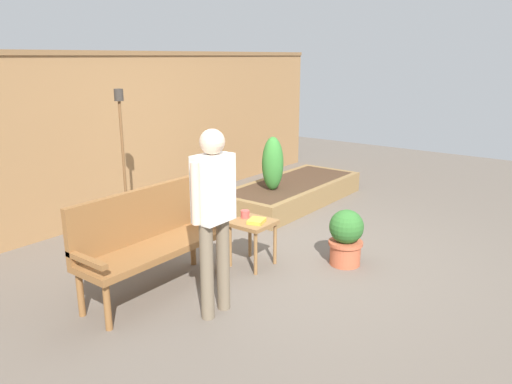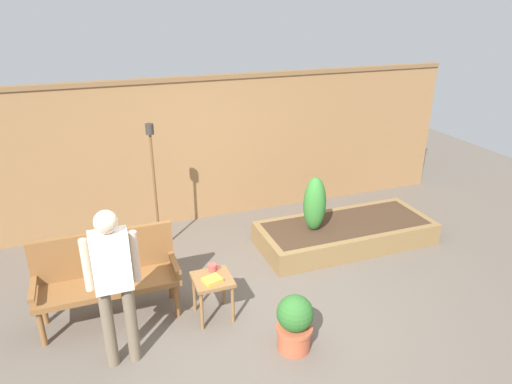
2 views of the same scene
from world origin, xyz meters
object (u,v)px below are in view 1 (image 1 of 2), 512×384
garden_bench (147,234)px  shrub_near_bench (273,164)px  tiki_torch (122,139)px  book_on_table (257,221)px  potted_boxwood (346,236)px  cup_on_table (245,214)px  side_table (253,229)px  person_by_bench (214,207)px

garden_bench → shrub_near_bench: 2.72m
garden_bench → tiki_torch: tiki_torch is taller
book_on_table → tiki_torch: bearing=82.4°
book_on_table → potted_boxwood: (0.62, -0.69, -0.19)m
garden_bench → cup_on_table: bearing=-15.1°
garden_bench → side_table: 1.11m
garden_bench → book_on_table: garden_bench is taller
potted_boxwood → shrub_near_bench: size_ratio=0.79×
person_by_bench → cup_on_table: bearing=25.7°
side_table → garden_bench: bearing=157.8°
cup_on_table → shrub_near_bench: bearing=26.4°
shrub_near_bench → potted_boxwood: bearing=-122.0°
potted_boxwood → side_table: bearing=128.6°
garden_bench → shrub_near_bench: size_ratio=1.94×
cup_on_table → tiki_torch: 1.67m
cup_on_table → tiki_torch: tiki_torch is taller
book_on_table → potted_boxwood: potted_boxwood is taller
garden_bench → potted_boxwood: bearing=-35.8°
garden_bench → shrub_near_bench: (2.66, 0.51, 0.13)m
cup_on_table → tiki_torch: size_ratio=0.07×
garden_bench → tiki_torch: 1.55m
tiki_torch → book_on_table: bearing=-80.5°
garden_bench → person_by_bench: (0.06, -0.77, 0.39)m
book_on_table → person_by_bench: 1.08m
book_on_table → shrub_near_bench: (1.66, 0.99, 0.17)m
potted_boxwood → garden_bench: bearing=144.2°
garden_bench → tiki_torch: size_ratio=0.82×
side_table → tiki_torch: 1.83m
side_table → cup_on_table: size_ratio=3.99×
tiki_torch → person_by_bench: tiki_torch is taller
person_by_bench → shrub_near_bench: bearing=26.1°
garden_bench → person_by_bench: bearing=-85.9°
book_on_table → person_by_bench: bearing=-179.9°
cup_on_table → side_table: bearing=-107.7°
book_on_table → side_table: bearing=57.1°
cup_on_table → garden_bench: bearing=164.9°
shrub_near_bench → person_by_bench: 2.92m
cup_on_table → potted_boxwood: (0.56, -0.88, -0.21)m
garden_bench → shrub_near_bench: bearing=10.8°
person_by_bench → garden_bench: bearing=94.1°
cup_on_table → tiki_torch: bearing=102.9°
tiki_torch → shrub_near_bench: bearing=-19.7°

